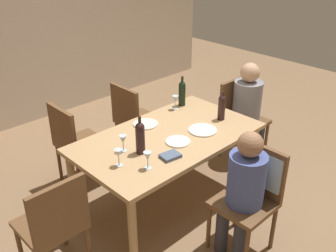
# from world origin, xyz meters

# --- Properties ---
(ground_plane) EXTENTS (10.00, 10.00, 0.00)m
(ground_plane) POSITION_xyz_m (0.00, 0.00, 0.00)
(ground_plane) COLOR #846647
(rear_room_partition) EXTENTS (6.40, 0.12, 2.70)m
(rear_room_partition) POSITION_xyz_m (0.00, 2.70, 1.35)
(rear_room_partition) COLOR beige
(rear_room_partition) RESTS_ON ground_plane
(dining_table) EXTENTS (1.72, 0.99, 0.75)m
(dining_table) POSITION_xyz_m (0.00, 0.00, 0.66)
(dining_table) COLOR tan
(dining_table) RESTS_ON ground_plane
(chair_right_end) EXTENTS (0.44, 0.44, 0.92)m
(chair_right_end) POSITION_xyz_m (1.24, 0.09, 0.53)
(chair_right_end) COLOR brown
(chair_right_end) RESTS_ON ground_plane
(chair_near) EXTENTS (0.46, 0.44, 0.92)m
(chair_near) POSITION_xyz_m (0.12, -0.88, 0.59)
(chair_near) COLOR brown
(chair_near) RESTS_ON ground_plane
(chair_far_left) EXTENTS (0.44, 0.44, 0.92)m
(chair_far_left) POSITION_xyz_m (-0.47, 0.88, 0.53)
(chair_far_left) COLOR brown
(chair_far_left) RESTS_ON ground_plane
(chair_far_right) EXTENTS (0.44, 0.44, 0.92)m
(chair_far_right) POSITION_xyz_m (0.30, 0.88, 0.53)
(chair_far_right) COLOR brown
(chair_far_right) RESTS_ON ground_plane
(chair_left_end) EXTENTS (0.44, 0.44, 0.92)m
(chair_left_end) POSITION_xyz_m (-1.24, -0.09, 0.53)
(chair_left_end) COLOR brown
(chair_left_end) RESTS_ON ground_plane
(person_woman_host) EXTENTS (0.32, 0.37, 1.16)m
(person_woman_host) POSITION_xyz_m (1.24, -0.03, 0.67)
(person_woman_host) COLOR #33333D
(person_woman_host) RESTS_ON ground_plane
(person_man_bearded) EXTENTS (0.34, 0.30, 1.12)m
(person_man_bearded) POSITION_xyz_m (-0.03, -0.88, 0.65)
(person_man_bearded) COLOR #33333D
(person_man_bearded) RESTS_ON ground_plane
(wine_bottle_tall_green) EXTENTS (0.07, 0.07, 0.30)m
(wine_bottle_tall_green) POSITION_xyz_m (0.62, -0.12, 0.88)
(wine_bottle_tall_green) COLOR black
(wine_bottle_tall_green) RESTS_ON dining_table
(wine_bottle_dark_red) EXTENTS (0.07, 0.07, 0.33)m
(wine_bottle_dark_red) POSITION_xyz_m (0.59, 0.39, 0.89)
(wine_bottle_dark_red) COLOR black
(wine_bottle_dark_red) RESTS_ON dining_table
(wine_bottle_short_olive) EXTENTS (0.08, 0.08, 0.34)m
(wine_bottle_short_olive) POSITION_xyz_m (-0.37, -0.05, 0.90)
(wine_bottle_short_olive) COLOR black
(wine_bottle_short_olive) RESTS_ON dining_table
(wine_glass_near_left) EXTENTS (0.07, 0.07, 0.15)m
(wine_glass_near_left) POSITION_xyz_m (-0.49, -0.27, 0.85)
(wine_glass_near_left) COLOR silver
(wine_glass_near_left) RESTS_ON dining_table
(wine_glass_centre) EXTENTS (0.07, 0.07, 0.15)m
(wine_glass_centre) POSITION_xyz_m (-0.63, -0.08, 0.85)
(wine_glass_centre) COLOR silver
(wine_glass_centre) RESTS_ON dining_table
(wine_glass_near_right) EXTENTS (0.07, 0.07, 0.15)m
(wine_glass_near_right) POSITION_xyz_m (-0.46, 0.07, 0.85)
(wine_glass_near_right) COLOR silver
(wine_glass_near_right) RESTS_ON dining_table
(wine_glass_far) EXTENTS (0.07, 0.07, 0.15)m
(wine_glass_far) POSITION_xyz_m (0.46, 0.37, 0.85)
(wine_glass_far) COLOR silver
(wine_glass_far) RESTS_ON dining_table
(dinner_plate_host) EXTENTS (0.24, 0.24, 0.01)m
(dinner_plate_host) POSITION_xyz_m (0.00, 0.31, 0.75)
(dinner_plate_host) COLOR silver
(dinner_plate_host) RESTS_ON dining_table
(dinner_plate_guest_left) EXTENTS (0.22, 0.22, 0.01)m
(dinner_plate_guest_left) POSITION_xyz_m (-0.02, -0.15, 0.75)
(dinner_plate_guest_left) COLOR white
(dinner_plate_guest_left) RESTS_ON dining_table
(dinner_plate_guest_right) EXTENTS (0.27, 0.27, 0.01)m
(dinner_plate_guest_right) POSITION_xyz_m (0.30, -0.16, 0.75)
(dinner_plate_guest_right) COLOR white
(dinner_plate_guest_right) RESTS_ON dining_table
(folded_napkin) EXTENTS (0.18, 0.14, 0.03)m
(folded_napkin) POSITION_xyz_m (-0.25, -0.28, 0.76)
(folded_napkin) COLOR #4C5B75
(folded_napkin) RESTS_ON dining_table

